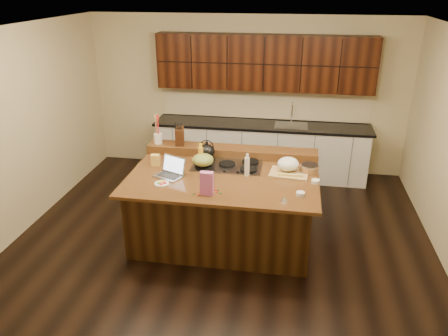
# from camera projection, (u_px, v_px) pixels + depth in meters

# --- Properties ---
(room) EXTENTS (5.52, 5.02, 2.72)m
(room) POSITION_uv_depth(u_px,v_px,m) (223.00, 144.00, 5.38)
(room) COLOR black
(room) RESTS_ON ground
(island) EXTENTS (2.40, 1.60, 0.92)m
(island) POSITION_uv_depth(u_px,v_px,m) (223.00, 207.00, 5.73)
(island) COLOR black
(island) RESTS_ON ground
(back_ledge) EXTENTS (2.40, 0.30, 0.12)m
(back_ledge) POSITION_uv_depth(u_px,v_px,m) (232.00, 151.00, 6.16)
(back_ledge) COLOR black
(back_ledge) RESTS_ON island
(cooktop) EXTENTS (0.92, 0.52, 0.05)m
(cooktop) POSITION_uv_depth(u_px,v_px,m) (227.00, 165.00, 5.82)
(cooktop) COLOR gray
(cooktop) RESTS_ON island
(back_counter) EXTENTS (3.70, 0.66, 2.40)m
(back_counter) POSITION_uv_depth(u_px,v_px,m) (262.00, 121.00, 7.50)
(back_counter) COLOR silver
(back_counter) RESTS_ON ground
(kettle) EXTENTS (0.28, 0.28, 0.20)m
(kettle) POSITION_uv_depth(u_px,v_px,m) (207.00, 151.00, 5.93)
(kettle) COLOR black
(kettle) RESTS_ON cooktop
(green_bowl) EXTENTS (0.36, 0.36, 0.16)m
(green_bowl) POSITION_uv_depth(u_px,v_px,m) (203.00, 160.00, 5.70)
(green_bowl) COLOR olive
(green_bowl) RESTS_ON cooktop
(laptop) EXTENTS (0.42, 0.38, 0.24)m
(laptop) POSITION_uv_depth(u_px,v_px,m) (171.00, 171.00, 5.53)
(laptop) COLOR #B7B7BC
(laptop) RESTS_ON island
(oil_bottle) EXTENTS (0.08, 0.08, 0.27)m
(oil_bottle) POSITION_uv_depth(u_px,v_px,m) (201.00, 157.00, 5.77)
(oil_bottle) COLOR gold
(oil_bottle) RESTS_ON island
(vinegar_bottle) EXTENTS (0.08, 0.08, 0.25)m
(vinegar_bottle) POSITION_uv_depth(u_px,v_px,m) (247.00, 167.00, 5.49)
(vinegar_bottle) COLOR silver
(vinegar_bottle) RESTS_ON island
(wooden_tray) EXTENTS (0.52, 0.41, 0.20)m
(wooden_tray) POSITION_uv_depth(u_px,v_px,m) (288.00, 166.00, 5.61)
(wooden_tray) COLOR tan
(wooden_tray) RESTS_ON island
(ramekin_a) EXTENTS (0.12, 0.12, 0.04)m
(ramekin_a) POSITION_uv_depth(u_px,v_px,m) (300.00, 194.00, 5.02)
(ramekin_a) COLOR white
(ramekin_a) RESTS_ON island
(ramekin_b) EXTENTS (0.13, 0.13, 0.04)m
(ramekin_b) POSITION_uv_depth(u_px,v_px,m) (315.00, 181.00, 5.33)
(ramekin_b) COLOR white
(ramekin_b) RESTS_ON island
(ramekin_c) EXTENTS (0.13, 0.13, 0.04)m
(ramekin_c) POSITION_uv_depth(u_px,v_px,m) (315.00, 169.00, 5.67)
(ramekin_c) COLOR white
(ramekin_c) RESTS_ON island
(strainer_bowl) EXTENTS (0.31, 0.31, 0.09)m
(strainer_bowl) POSITION_uv_depth(u_px,v_px,m) (309.00, 169.00, 5.62)
(strainer_bowl) COLOR #996B3F
(strainer_bowl) RESTS_ON island
(kitchen_timer) EXTENTS (0.08, 0.08, 0.07)m
(kitchen_timer) POSITION_uv_depth(u_px,v_px,m) (284.00, 199.00, 4.88)
(kitchen_timer) COLOR silver
(kitchen_timer) RESTS_ON island
(pink_bag) EXTENTS (0.15, 0.08, 0.28)m
(pink_bag) POSITION_uv_depth(u_px,v_px,m) (207.00, 183.00, 5.01)
(pink_bag) COLOR #C25BA2
(pink_bag) RESTS_ON island
(candy_plate) EXTENTS (0.23, 0.23, 0.01)m
(candy_plate) POSITION_uv_depth(u_px,v_px,m) (162.00, 184.00, 5.32)
(candy_plate) COLOR white
(candy_plate) RESTS_ON island
(package_box) EXTENTS (0.12, 0.09, 0.16)m
(package_box) POSITION_uv_depth(u_px,v_px,m) (155.00, 160.00, 5.81)
(package_box) COLOR #E7BB51
(package_box) RESTS_ON island
(utensil_crock) EXTENTS (0.14, 0.14, 0.14)m
(utensil_crock) POSITION_uv_depth(u_px,v_px,m) (158.00, 138.00, 6.27)
(utensil_crock) COLOR white
(utensil_crock) RESTS_ON back_ledge
(knife_block) EXTENTS (0.17, 0.23, 0.25)m
(knife_block) POSITION_uv_depth(u_px,v_px,m) (180.00, 136.00, 6.20)
(knife_block) COLOR black
(knife_block) RESTS_ON back_ledge
(gumdrop_0) EXTENTS (0.02, 0.02, 0.02)m
(gumdrop_0) POSITION_uv_depth(u_px,v_px,m) (199.00, 195.00, 5.03)
(gumdrop_0) COLOR red
(gumdrop_0) RESTS_ON island
(gumdrop_1) EXTENTS (0.02, 0.02, 0.02)m
(gumdrop_1) POSITION_uv_depth(u_px,v_px,m) (212.00, 188.00, 5.20)
(gumdrop_1) COLOR #198C26
(gumdrop_1) RESTS_ON island
(gumdrop_2) EXTENTS (0.02, 0.02, 0.02)m
(gumdrop_2) POSITION_uv_depth(u_px,v_px,m) (195.00, 193.00, 5.07)
(gumdrop_2) COLOR red
(gumdrop_2) RESTS_ON island
(gumdrop_3) EXTENTS (0.02, 0.02, 0.02)m
(gumdrop_3) POSITION_uv_depth(u_px,v_px,m) (207.00, 188.00, 5.20)
(gumdrop_3) COLOR #198C26
(gumdrop_3) RESTS_ON island
(gumdrop_4) EXTENTS (0.02, 0.02, 0.02)m
(gumdrop_4) POSITION_uv_depth(u_px,v_px,m) (204.00, 188.00, 5.19)
(gumdrop_4) COLOR red
(gumdrop_4) RESTS_ON island
(gumdrop_5) EXTENTS (0.02, 0.02, 0.02)m
(gumdrop_5) POSITION_uv_depth(u_px,v_px,m) (210.00, 192.00, 5.09)
(gumdrop_5) COLOR #198C26
(gumdrop_5) RESTS_ON island
(gumdrop_6) EXTENTS (0.02, 0.02, 0.02)m
(gumdrop_6) POSITION_uv_depth(u_px,v_px,m) (216.00, 190.00, 5.15)
(gumdrop_6) COLOR red
(gumdrop_6) RESTS_ON island
(gumdrop_7) EXTENTS (0.02, 0.02, 0.02)m
(gumdrop_7) POSITION_uv_depth(u_px,v_px,m) (221.00, 193.00, 5.07)
(gumdrop_7) COLOR #198C26
(gumdrop_7) RESTS_ON island
(gumdrop_8) EXTENTS (0.02, 0.02, 0.02)m
(gumdrop_8) POSITION_uv_depth(u_px,v_px,m) (203.00, 189.00, 5.17)
(gumdrop_8) COLOR red
(gumdrop_8) RESTS_ON island
(gumdrop_9) EXTENTS (0.02, 0.02, 0.02)m
(gumdrop_9) POSITION_uv_depth(u_px,v_px,m) (218.00, 190.00, 5.15)
(gumdrop_9) COLOR #198C26
(gumdrop_9) RESTS_ON island
(gumdrop_10) EXTENTS (0.02, 0.02, 0.02)m
(gumdrop_10) POSITION_uv_depth(u_px,v_px,m) (217.00, 192.00, 5.10)
(gumdrop_10) COLOR red
(gumdrop_10) RESTS_ON island
(gumdrop_11) EXTENTS (0.02, 0.02, 0.02)m
(gumdrop_11) POSITION_uv_depth(u_px,v_px,m) (194.00, 194.00, 5.06)
(gumdrop_11) COLOR #198C26
(gumdrop_11) RESTS_ON island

